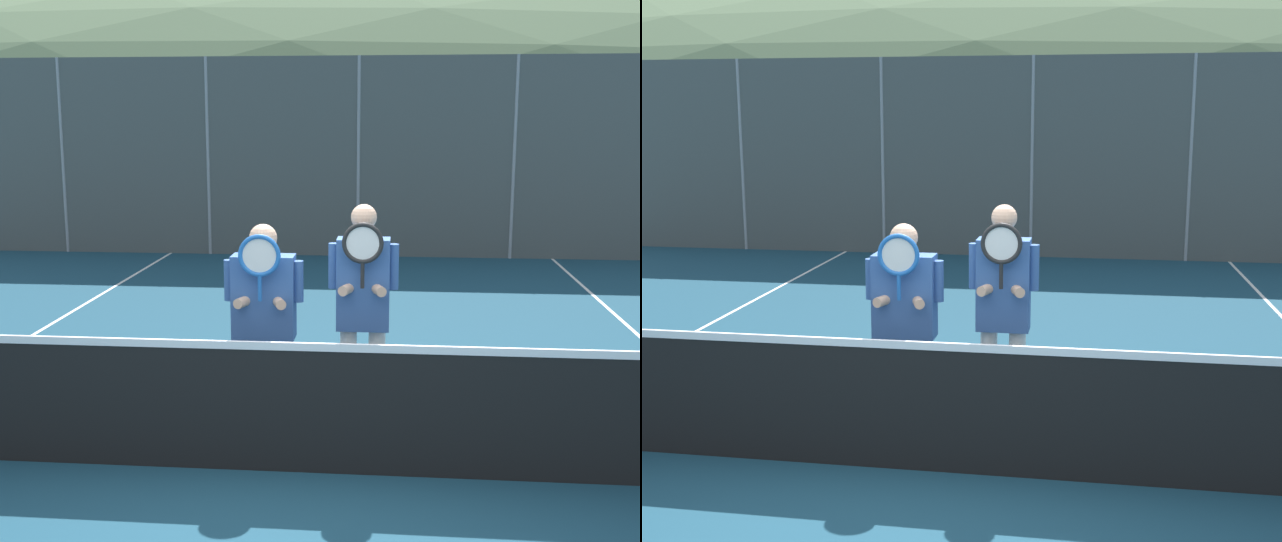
% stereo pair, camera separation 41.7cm
% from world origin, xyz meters
% --- Properties ---
extents(ground_plane, '(120.00, 120.00, 0.00)m').
position_xyz_m(ground_plane, '(0.00, 0.00, 0.00)').
color(ground_plane, navy).
extents(hill_distant, '(143.59, 79.77, 27.92)m').
position_xyz_m(hill_distant, '(0.00, 63.89, 0.00)').
color(hill_distant, '#5B7551').
rests_on(hill_distant, ground_plane).
extents(clubhouse_building, '(16.49, 5.50, 3.39)m').
position_xyz_m(clubhouse_building, '(1.71, 19.14, 1.72)').
color(clubhouse_building, '#9EA3A8').
rests_on(clubhouse_building, ground_plane).
extents(fence_back, '(16.64, 0.06, 3.59)m').
position_xyz_m(fence_back, '(0.00, 9.26, 1.80)').
color(fence_back, gray).
rests_on(fence_back, ground_plane).
extents(tennis_net, '(9.48, 0.09, 1.06)m').
position_xyz_m(tennis_net, '(0.00, 0.00, 0.49)').
color(tennis_net, gray).
rests_on(tennis_net, ground_plane).
extents(court_line_left_sideline, '(0.05, 16.00, 0.01)m').
position_xyz_m(court_line_left_sideline, '(-3.52, 3.00, 0.00)').
color(court_line_left_sideline, white).
rests_on(court_line_left_sideline, ground_plane).
extents(player_leftmost, '(0.61, 0.34, 1.70)m').
position_xyz_m(player_leftmost, '(-0.33, 0.60, 1.02)').
color(player_leftmost, '#56565B').
rests_on(player_leftmost, ground_plane).
extents(player_center_left, '(0.54, 0.34, 1.85)m').
position_xyz_m(player_center_left, '(0.43, 0.67, 1.08)').
color(player_center_left, white).
rests_on(player_center_left, ground_plane).
extents(car_far_left, '(4.40, 2.09, 1.75)m').
position_xyz_m(car_far_left, '(-5.21, 12.80, 0.90)').
color(car_far_left, maroon).
rests_on(car_far_left, ground_plane).
extents(car_left_of_center, '(4.36, 1.96, 1.82)m').
position_xyz_m(car_left_of_center, '(-0.25, 12.86, 0.93)').
color(car_left_of_center, navy).
rests_on(car_left_of_center, ground_plane).
extents(car_center, '(4.15, 1.93, 1.85)m').
position_xyz_m(car_center, '(4.58, 12.47, 0.94)').
color(car_center, '#285638').
rests_on(car_center, ground_plane).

